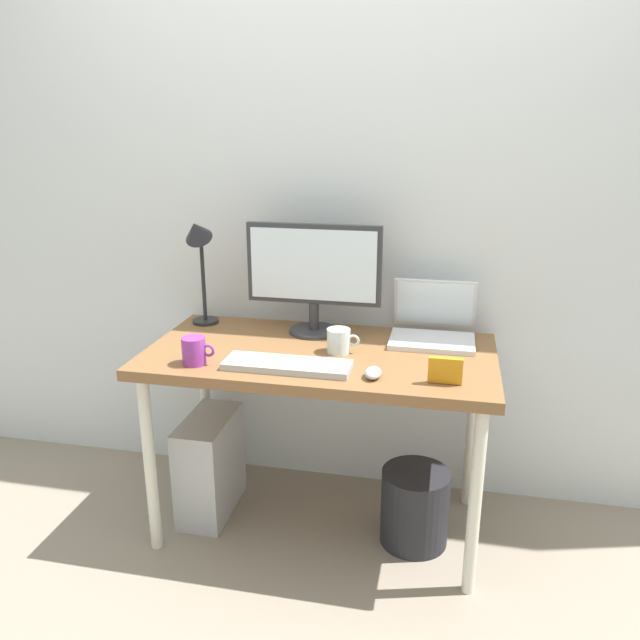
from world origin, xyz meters
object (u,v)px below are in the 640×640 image
object	(u,v)px
glass_cup	(339,341)
wastebasket	(415,507)
coffee_mug	(194,351)
photo_frame	(445,370)
desk	(320,369)
computer_tower	(210,465)
keyboard	(287,365)
laptop	(433,325)
monitor	(314,272)
mouse	(373,373)
desk_lamp	(198,247)

from	to	relation	value
glass_cup	wastebasket	size ratio (longest dim) A/B	0.41
coffee_mug	photo_frame	world-z (taller)	coffee_mug
desk	computer_tower	distance (m)	0.66
keyboard	coffee_mug	xyz separation A→B (m)	(-0.33, -0.03, 0.04)
laptop	computer_tower	bearing A→B (deg)	-165.76
glass_cup	monitor	bearing A→B (deg)	124.11
keyboard	computer_tower	xyz separation A→B (m)	(-0.39, 0.19, -0.55)
mouse	coffee_mug	world-z (taller)	coffee_mug
mouse	wastebasket	world-z (taller)	mouse
mouse	photo_frame	bearing A→B (deg)	-1.68
coffee_mug	desk	bearing A→B (deg)	28.51
keyboard	wastebasket	xyz separation A→B (m)	(0.45, 0.16, -0.61)
laptop	wastebasket	bearing A→B (deg)	-95.66
laptop	photo_frame	distance (m)	0.44
photo_frame	computer_tower	xyz separation A→B (m)	(-0.92, 0.22, -0.59)
glass_cup	computer_tower	size ratio (longest dim) A/B	0.29
keyboard	wastebasket	world-z (taller)	keyboard
keyboard	glass_cup	bearing A→B (deg)	52.01
laptop	mouse	bearing A→B (deg)	-112.46
mouse	desk	bearing A→B (deg)	136.72
desk_lamp	coffee_mug	distance (m)	0.52
desk	laptop	xyz separation A→B (m)	(0.40, 0.22, 0.13)
glass_cup	wastebasket	bearing A→B (deg)	-5.18
desk	computer_tower	xyz separation A→B (m)	(-0.46, -0.00, -0.47)
monitor	keyboard	size ratio (longest dim) A/B	1.21
coffee_mug	wastebasket	bearing A→B (deg)	13.40
desk	monitor	xyz separation A→B (m)	(-0.07, 0.20, 0.32)
computer_tower	desk_lamp	bearing A→B (deg)	111.72
desk	photo_frame	distance (m)	0.52
coffee_mug	mouse	bearing A→B (deg)	0.64
mouse	glass_cup	size ratio (longest dim) A/B	0.74
coffee_mug	laptop	bearing A→B (deg)	28.55
keyboard	mouse	bearing A→B (deg)	-3.73
photo_frame	desk_lamp	bearing A→B (deg)	157.30
keyboard	glass_cup	xyz separation A→B (m)	(0.15, 0.19, 0.03)
laptop	glass_cup	world-z (taller)	laptop
monitor	glass_cup	distance (m)	0.32
glass_cup	photo_frame	size ratio (longest dim) A/B	1.11
laptop	photo_frame	bearing A→B (deg)	-82.75
keyboard	photo_frame	size ratio (longest dim) A/B	4.00
laptop	monitor	bearing A→B (deg)	-177.61
photo_frame	wastebasket	bearing A→B (deg)	113.48
glass_cup	coffee_mug	bearing A→B (deg)	-155.71
computer_tower	desk	bearing A→B (deg)	0.02
laptop	photo_frame	xyz separation A→B (m)	(0.06, -0.44, -0.01)
laptop	keyboard	xyz separation A→B (m)	(-0.48, -0.41, -0.05)
wastebasket	coffee_mug	bearing A→B (deg)	-166.60
photo_frame	wastebasket	xyz separation A→B (m)	(-0.08, 0.19, -0.65)
laptop	photo_frame	size ratio (longest dim) A/B	2.91
coffee_mug	computer_tower	xyz separation A→B (m)	(-0.06, 0.22, -0.59)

